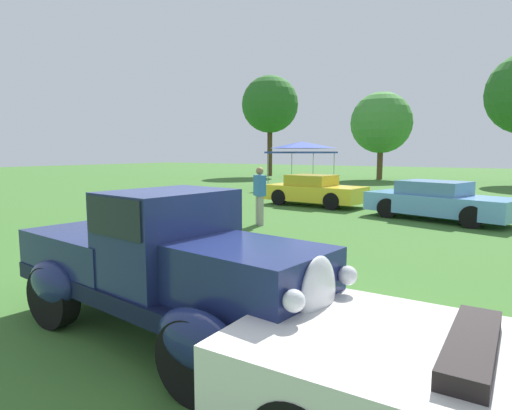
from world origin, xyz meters
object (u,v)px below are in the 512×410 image
feature_pickup_truck (165,262)px  show_car_yellow (314,191)px  show_car_skyblue (437,201)px  spectator_between_cars (260,194)px  canopy_tent_left_field (302,147)px

feature_pickup_truck → show_car_yellow: feature_pickup_truck is taller
feature_pickup_truck → show_car_yellow: (-3.88, 12.07, -0.27)m
show_car_skyblue → spectator_between_cars: 5.66m
show_car_yellow → canopy_tent_left_field: 7.74m
spectator_between_cars → canopy_tent_left_field: size_ratio=0.55×
feature_pickup_truck → canopy_tent_left_field: (-7.74, 18.53, 1.56)m
show_car_yellow → show_car_skyblue: size_ratio=0.86×
show_car_yellow → spectator_between_cars: 5.11m
feature_pickup_truck → canopy_tent_left_field: canopy_tent_left_field is taller
show_car_yellow → show_car_skyblue: 5.00m
show_car_skyblue → spectator_between_cars: size_ratio=2.77×
show_car_yellow → spectator_between_cars: bearing=-82.3°
show_car_yellow → spectator_between_cars: size_ratio=2.38×
spectator_between_cars → canopy_tent_left_field: canopy_tent_left_field is taller
show_car_yellow → canopy_tent_left_field: size_ratio=1.30×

